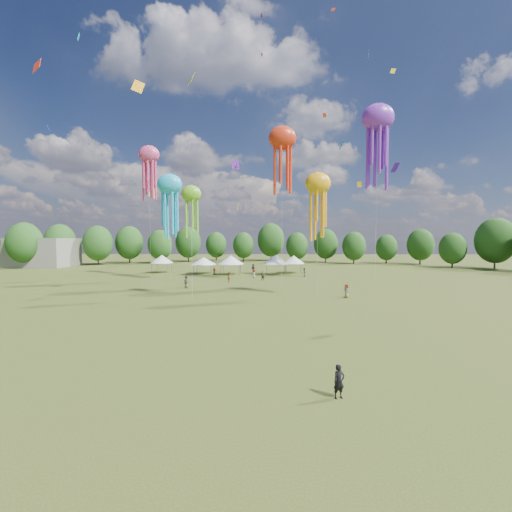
{
  "coord_description": "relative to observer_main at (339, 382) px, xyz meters",
  "views": [
    {
      "loc": [
        3.18,
        -19.08,
        7.75
      ],
      "look_at": [
        2.13,
        15.0,
        6.0
      ],
      "focal_mm": 23.19,
      "sensor_mm": 36.0,
      "label": 1
    }
  ],
  "objects": [
    {
      "name": "spectators_far",
      "position": [
        -3.62,
        49.35,
        0.06
      ],
      "size": [
        22.8,
        33.92,
        1.93
      ],
      "color": "gray",
      "rests_on": "ground"
    },
    {
      "name": "small_kites",
      "position": [
        -4.59,
        46.41,
        28.24
      ],
      "size": [
        76.22,
        46.5,
        44.92
      ],
      "color": "#1AB2E2",
      "rests_on": "ground"
    },
    {
      "name": "show_kites",
      "position": [
        -2.8,
        42.57,
        20.52
      ],
      "size": [
        47.46,
        24.78,
        31.25
      ],
      "color": "#1AB2E2",
      "rests_on": "ground"
    },
    {
      "name": "treeline",
      "position": [
        -10.6,
        65.75,
        5.72
      ],
      "size": [
        201.57,
        95.24,
        13.43
      ],
      "color": "#38281C",
      "rests_on": "ground"
    },
    {
      "name": "ground",
      "position": [
        -6.73,
        3.24,
        -0.82
      ],
      "size": [
        300.0,
        300.0,
        0.0
      ],
      "primitive_type": "plane",
      "color": "#384416",
      "rests_on": "ground"
    },
    {
      "name": "festival_tents",
      "position": [
        -10.83,
        57.48,
        2.31
      ],
      "size": [
        35.37,
        9.09,
        4.32
      ],
      "color": "#47474C",
      "rests_on": "ground"
    },
    {
      "name": "hangar",
      "position": [
        -78.73,
        75.24,
        3.18
      ],
      "size": [
        40.0,
        12.0,
        8.0
      ],
      "primitive_type": "cube",
      "color": "gray",
      "rests_on": "ground"
    },
    {
      "name": "observer_main",
      "position": [
        0.0,
        0.0,
        0.0
      ],
      "size": [
        0.7,
        0.58,
        1.65
      ],
      "primitive_type": "imported",
      "rotation": [
        0.0,
        0.0,
        0.36
      ],
      "color": "black",
      "rests_on": "ground"
    },
    {
      "name": "spectator_near",
      "position": [
        -16.17,
        35.61,
        0.12
      ],
      "size": [
        1.16,
        1.09,
        1.89
      ],
      "primitive_type": "imported",
      "rotation": [
        0.0,
        0.0,
        2.61
      ],
      "color": "gray",
      "rests_on": "ground"
    }
  ]
}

